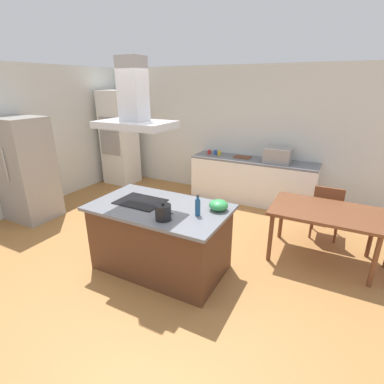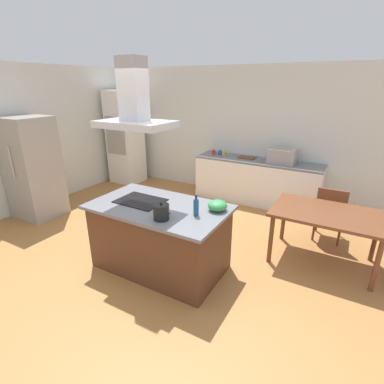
% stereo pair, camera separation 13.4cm
% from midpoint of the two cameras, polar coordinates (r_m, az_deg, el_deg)
% --- Properties ---
extents(ground, '(16.00, 16.00, 0.00)m').
position_cam_midpoint_polar(ground, '(5.24, 2.36, -6.06)').
color(ground, '#AD753D').
extents(wall_back, '(7.20, 0.10, 2.70)m').
position_cam_midpoint_polar(wall_back, '(6.39, 9.41, 11.33)').
color(wall_back, silver).
rests_on(wall_back, ground).
extents(wall_left, '(0.10, 8.80, 2.70)m').
position_cam_midpoint_polar(wall_left, '(6.67, -27.90, 9.63)').
color(wall_left, silver).
rests_on(wall_left, ground).
extents(kitchen_island, '(1.75, 1.02, 0.90)m').
position_cam_midpoint_polar(kitchen_island, '(3.88, -7.18, -8.84)').
color(kitchen_island, '#59331E').
rests_on(kitchen_island, ground).
extents(cooktop, '(0.60, 0.44, 0.01)m').
position_cam_midpoint_polar(cooktop, '(3.84, -11.08, -1.85)').
color(cooktop, black).
rests_on(cooktop, kitchen_island).
extents(tea_kettle, '(0.23, 0.18, 0.21)m').
position_cam_midpoint_polar(tea_kettle, '(3.28, -6.83, -4.00)').
color(tea_kettle, black).
rests_on(tea_kettle, kitchen_island).
extents(olive_oil_bottle, '(0.06, 0.06, 0.25)m').
position_cam_midpoint_polar(olive_oil_bottle, '(3.35, -0.02, -2.95)').
color(olive_oil_bottle, navy).
rests_on(olive_oil_bottle, kitchen_island).
extents(mixing_bowl, '(0.23, 0.23, 0.13)m').
position_cam_midpoint_polar(mixing_bowl, '(3.52, 4.14, -2.59)').
color(mixing_bowl, '#33934C').
rests_on(mixing_bowl, kitchen_island).
extents(back_counter, '(2.52, 0.62, 0.90)m').
position_cam_midpoint_polar(back_counter, '(6.15, 11.06, 2.22)').
color(back_counter, white).
rests_on(back_counter, ground).
extents(countertop_microwave, '(0.50, 0.38, 0.28)m').
position_cam_midpoint_polar(countertop_microwave, '(5.89, 15.85, 6.97)').
color(countertop_microwave, '#9E9993').
rests_on(countertop_microwave, back_counter).
extents(coffee_mug_red, '(0.08, 0.08, 0.09)m').
position_cam_midpoint_polar(coffee_mug_red, '(6.38, 2.79, 7.84)').
color(coffee_mug_red, red).
rests_on(coffee_mug_red, back_counter).
extents(coffee_mug_blue, '(0.08, 0.08, 0.09)m').
position_cam_midpoint_polar(coffee_mug_blue, '(6.37, 4.01, 7.81)').
color(coffee_mug_blue, '#2D56B2').
rests_on(coffee_mug_blue, back_counter).
extents(coffee_mug_yellow, '(0.08, 0.08, 0.09)m').
position_cam_midpoint_polar(coffee_mug_yellow, '(6.29, 4.79, 7.63)').
color(coffee_mug_yellow, gold).
rests_on(coffee_mug_yellow, back_counter).
extents(cutting_board, '(0.34, 0.24, 0.02)m').
position_cam_midpoint_polar(cutting_board, '(6.14, 9.24, 6.77)').
color(cutting_board, brown).
rests_on(cutting_board, back_counter).
extents(wall_oven_stack, '(0.70, 0.66, 2.20)m').
position_cam_midpoint_polar(wall_oven_stack, '(7.37, -14.57, 10.20)').
color(wall_oven_stack, white).
rests_on(wall_oven_stack, ground).
extents(refrigerator, '(0.80, 0.73, 1.82)m').
position_cam_midpoint_polar(refrigerator, '(5.97, -30.29, 3.80)').
color(refrigerator, '#9E9993').
rests_on(refrigerator, ground).
extents(dining_table, '(1.40, 0.90, 0.75)m').
position_cam_midpoint_polar(dining_table, '(4.30, 23.84, -4.29)').
color(dining_table, brown).
rests_on(dining_table, ground).
extents(chair_facing_back_wall, '(0.42, 0.42, 0.89)m').
position_cam_midpoint_polar(chair_facing_back_wall, '(4.97, 24.25, -3.03)').
color(chair_facing_back_wall, purple).
rests_on(chair_facing_back_wall, ground).
extents(range_hood, '(0.90, 0.55, 0.78)m').
position_cam_midpoint_polar(range_hood, '(3.57, -12.42, 16.20)').
color(range_hood, '#ADADB2').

